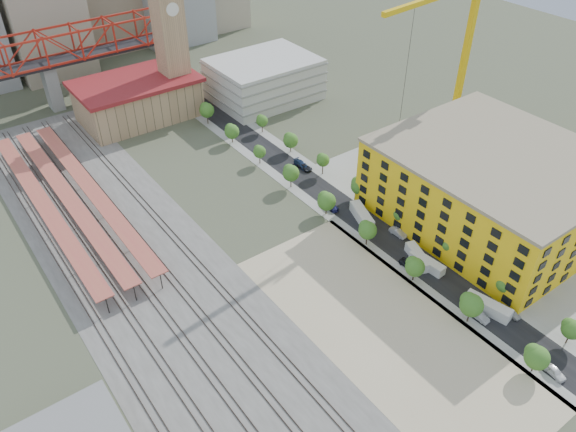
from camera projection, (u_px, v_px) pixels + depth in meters
ground at (305, 239)px, 134.15m from camera, size 400.00×400.00×0.00m
ballast_strip at (134, 259)px, 128.43m from camera, size 36.00×165.00×0.06m
dirt_lot at (386, 328)px, 111.99m from camera, size 28.00×67.00×0.06m
street_asphalt at (318, 189)px, 151.31m from camera, size 12.00×170.00×0.06m
sidewalk_west at (302, 195)px, 148.73m from camera, size 3.00×170.00×0.04m
sidewalk_east at (334, 182)px, 153.91m from camera, size 3.00×170.00×0.04m
construction_pad at (493, 213)px, 142.47m from camera, size 50.00×90.00×0.06m
rail_tracks at (127, 262)px, 127.51m from camera, size 26.56×160.00×0.18m
platform_canopies at (68, 197)px, 141.36m from camera, size 16.00×80.00×4.12m
station_hall at (138, 99)px, 180.50m from camera, size 38.00×24.00×13.10m
clock_tower at (169, 24)px, 172.03m from camera, size 12.00×12.00×52.00m
parking_garage at (264, 79)px, 191.90m from camera, size 34.00×26.00×14.00m
truss_bridge at (43, 54)px, 178.51m from camera, size 94.00×9.60×25.60m
construction_building at (494, 187)px, 135.39m from camera, size 44.60×50.60×18.80m
street_trees at (342, 206)px, 144.90m from camera, size 15.40×124.40×8.00m
distant_hills at (117, 105)px, 370.70m from camera, size 647.00×264.00×227.00m
tower_crane at (462, 37)px, 148.29m from camera, size 51.11×7.30×54.69m
site_trailer_a at (488, 307)px, 114.84m from camera, size 4.56×9.94×2.63m
site_trailer_b at (427, 263)px, 125.60m from camera, size 3.01×8.79×2.36m
site_trailer_c at (418, 257)px, 127.29m from camera, size 4.95×9.03×2.40m
site_trailer_d at (362, 216)px, 139.38m from camera, size 5.80×10.29×2.73m
car_0 at (554, 372)px, 102.60m from camera, size 2.51×4.81×1.56m
car_1 at (479, 316)px, 113.61m from camera, size 1.72×4.66×1.52m
car_2 at (409, 264)px, 126.06m from camera, size 2.84×5.02×1.32m
car_3 at (331, 206)px, 143.73m from camera, size 2.39×5.22×1.48m
car_4 at (512, 313)px, 114.24m from camera, size 1.70×3.99×1.35m
car_5 at (398, 233)px, 134.97m from camera, size 1.94×4.77×1.54m
car_6 at (305, 167)px, 158.69m from camera, size 2.58×5.03×1.36m
car_7 at (301, 164)px, 159.64m from camera, size 2.34×5.54×1.59m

